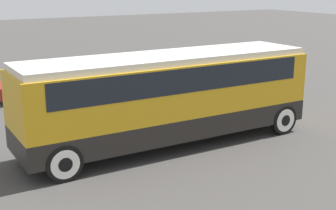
{
  "coord_description": "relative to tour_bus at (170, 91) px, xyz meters",
  "views": [
    {
      "loc": [
        -8.03,
        -13.51,
        5.62
      ],
      "look_at": [
        0.0,
        0.0,
        1.45
      ],
      "focal_mm": 50.0,
      "sensor_mm": 36.0,
      "label": 1
    }
  ],
  "objects": [
    {
      "name": "parked_car_far",
      "position": [
        3.39,
        7.52,
        -1.24
      ],
      "size": [
        4.34,
        1.8,
        1.44
      ],
      "color": "black",
      "rests_on": "ground_plane"
    },
    {
      "name": "ground_plane",
      "position": [
        -0.1,
        -0.0,
        -1.95
      ],
      "size": [
        120.0,
        120.0,
        0.0
      ],
      "primitive_type": "plane",
      "color": "#423F3D"
    },
    {
      "name": "parked_car_mid",
      "position": [
        -2.12,
        9.12,
        -1.23
      ],
      "size": [
        4.11,
        1.95,
        1.45
      ],
      "color": "maroon",
      "rests_on": "ground_plane"
    },
    {
      "name": "parked_car_near",
      "position": [
        5.3,
        4.77,
        -1.23
      ],
      "size": [
        4.27,
        1.98,
        1.45
      ],
      "color": "#2D5638",
      "rests_on": "ground_plane"
    },
    {
      "name": "tour_bus",
      "position": [
        0.0,
        0.0,
        0.0
      ],
      "size": [
        10.53,
        2.68,
        3.22
      ],
      "color": "black",
      "rests_on": "ground_plane"
    }
  ]
}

